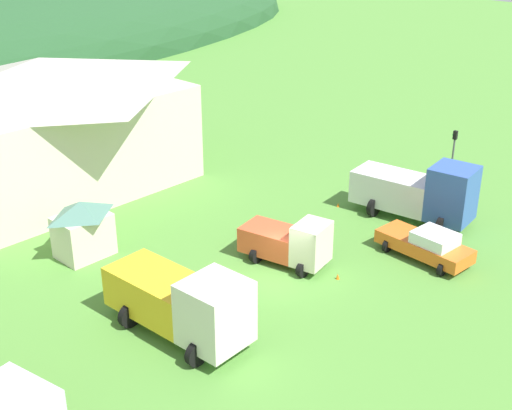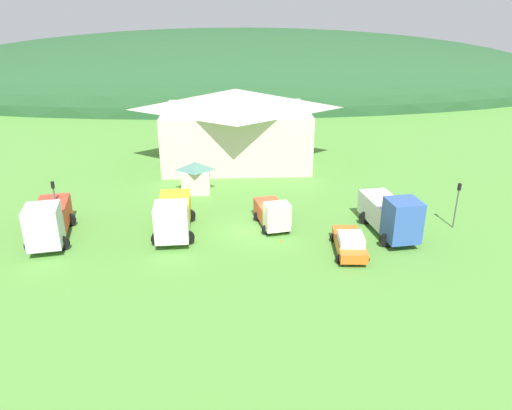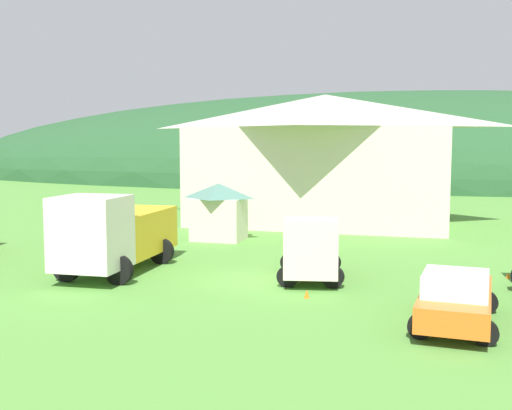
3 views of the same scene
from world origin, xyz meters
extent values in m
plane|color=#518C38|center=(0.00, 0.00, 0.00)|extent=(200.00, 200.00, 0.00)
ellipsoid|color=#234C28|center=(0.00, 70.58, 0.00)|extent=(143.99, 60.00, 24.42)
cube|color=beige|center=(-0.85, 18.50, 3.08)|extent=(15.78, 11.22, 6.16)
pyramid|color=#B7B2A3|center=(-0.85, 18.50, 7.24)|extent=(17.05, 12.12, 2.16)
cube|color=beige|center=(-4.89, 9.03, 1.13)|extent=(2.65, 2.05, 2.27)
pyramid|color=#4C7A6B|center=(-4.89, 9.03, 2.67)|extent=(2.86, 2.21, 0.79)
cube|color=silver|center=(-15.13, -2.61, 2.05)|extent=(2.76, 2.92, 3.00)
cube|color=black|center=(-15.11, -2.73, 2.71)|extent=(1.60, 2.23, 0.96)
cube|color=red|center=(-15.75, 0.92, 1.44)|extent=(3.12, 4.95, 1.79)
cylinder|color=black|center=(-14.12, -2.43, 0.55)|extent=(1.10, 0.30, 1.10)
cylinder|color=black|center=(-16.15, -2.79, 0.55)|extent=(1.10, 0.30, 1.10)
cylinder|color=black|center=(-14.85, 1.78, 0.55)|extent=(1.10, 0.30, 1.10)
cylinder|color=black|center=(-16.88, 1.43, 0.55)|extent=(1.10, 0.30, 1.10)
cube|color=silver|center=(-6.01, -2.06, 1.92)|extent=(2.56, 2.49, 2.73)
cube|color=black|center=(-6.00, -2.17, 2.52)|extent=(1.40, 1.96, 0.87)
cube|color=gold|center=(-6.15, 1.41, 1.47)|extent=(2.65, 4.64, 1.83)
cylinder|color=black|center=(-4.93, -2.01, 0.55)|extent=(1.10, 0.30, 1.10)
cylinder|color=black|center=(-7.09, -2.10, 0.55)|extent=(1.10, 0.30, 1.10)
cylinder|color=black|center=(-5.10, 2.13, 0.55)|extent=(1.10, 0.30, 1.10)
cylinder|color=black|center=(-7.26, 2.04, 0.55)|extent=(1.10, 0.30, 1.10)
cube|color=beige|center=(2.02, -0.48, 1.46)|extent=(2.19, 1.81, 2.12)
cube|color=black|center=(2.03, -0.56, 1.93)|extent=(1.26, 1.35, 0.68)
cube|color=#DB512D|center=(1.58, 1.73, 1.06)|extent=(2.49, 3.37, 1.31)
cylinder|color=black|center=(2.82, -0.32, 0.40)|extent=(0.80, 0.30, 0.80)
cylinder|color=black|center=(1.22, -0.64, 0.40)|extent=(0.80, 0.30, 0.80)
cylinder|color=black|center=(2.30, 2.34, 0.40)|extent=(0.80, 0.30, 0.80)
cylinder|color=black|center=(0.69, 2.02, 0.40)|extent=(0.80, 0.30, 0.80)
cube|color=#3356AD|center=(11.05, -3.12, 2.11)|extent=(2.61, 2.57, 3.12)
cube|color=black|center=(11.06, -3.23, 2.79)|extent=(1.47, 1.98, 1.00)
cube|color=silver|center=(10.62, 0.33, 1.50)|extent=(2.90, 4.92, 1.91)
cylinder|color=black|center=(12.06, -2.99, 0.55)|extent=(1.10, 0.30, 1.10)
cylinder|color=black|center=(10.04, -3.25, 0.55)|extent=(1.10, 0.30, 1.10)
cylinder|color=black|center=(11.54, 1.15, 0.55)|extent=(1.10, 0.30, 1.10)
cylinder|color=black|center=(9.52, 0.90, 0.55)|extent=(1.10, 0.30, 1.10)
cube|color=orange|center=(7.00, -3.93, 0.69)|extent=(2.27, 5.10, 0.70)
cube|color=silver|center=(6.95, -4.53, 1.35)|extent=(1.90, 2.11, 0.62)
cylinder|color=black|center=(7.70, -5.68, 0.34)|extent=(0.68, 0.24, 0.68)
cylinder|color=black|center=(6.04, -5.56, 0.34)|extent=(0.68, 0.24, 0.68)
cylinder|color=black|center=(7.96, -2.31, 0.34)|extent=(0.68, 0.24, 0.68)
cylinder|color=black|center=(6.30, -2.19, 0.34)|extent=(0.68, 0.24, 0.68)
cylinder|color=#4C4C51|center=(-15.57, 1.51, 1.72)|extent=(0.12, 0.12, 3.44)
cube|color=black|center=(-15.57, 1.51, 3.71)|extent=(0.20, 0.24, 0.55)
sphere|color=green|center=(-15.57, 1.64, 3.71)|extent=(0.14, 0.14, 0.14)
cylinder|color=#4C4C51|center=(16.48, -0.17, 1.63)|extent=(0.12, 0.12, 3.26)
cube|color=black|center=(16.48, -0.17, 3.53)|extent=(0.20, 0.24, 0.55)
sphere|color=green|center=(16.48, -0.04, 3.53)|extent=(0.14, 0.14, 0.14)
cone|color=orange|center=(2.21, -2.06, 0.00)|extent=(0.36, 0.36, 0.59)
cone|color=orange|center=(9.12, 3.17, 0.00)|extent=(0.36, 0.36, 0.48)
camera|label=1|loc=(-21.94, -19.40, 17.22)|focal=48.56mm
camera|label=2|loc=(-1.53, -35.48, 16.99)|focal=34.38mm
camera|label=3|loc=(6.42, -22.80, 5.35)|focal=44.41mm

